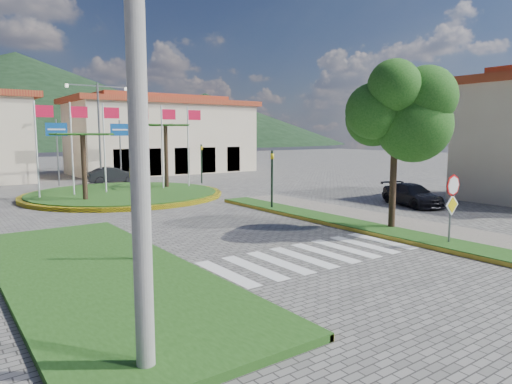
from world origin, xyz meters
TOP-DOWN VIEW (x-y plane):
  - ground at (0.00, 0.00)m, footprint 160.00×160.00m
  - sidewalk_right at (6.00, 2.00)m, footprint 4.00×28.00m
  - verge_right at (4.80, 2.00)m, footprint 1.60×28.00m
  - median_left at (-6.50, 6.00)m, footprint 5.00×14.00m
  - crosswalk at (0.00, 4.00)m, footprint 8.00×3.00m
  - roundabout_island at (0.00, 22.00)m, footprint 12.70×12.70m
  - stop_sign at (4.90, 1.96)m, footprint 0.80×0.11m
  - deciduous_tree at (5.50, 5.00)m, footprint 3.60×3.60m
  - utility_pole at (-7.50, 0.00)m, footprint 0.32×0.32m
  - traffic_light_left at (-5.20, 6.50)m, footprint 0.15×0.18m
  - traffic_light_right at (4.50, 12.00)m, footprint 0.15×0.18m
  - traffic_light_far at (8.00, 26.00)m, footprint 0.18×0.15m
  - direction_sign_west at (-2.00, 30.97)m, footprint 1.60×0.14m
  - direction_sign_east at (3.00, 30.97)m, footprint 1.60×0.14m
  - street_lamp_centre at (1.00, 30.00)m, footprint 4.80×0.16m
  - building_right at (10.00, 38.00)m, footprint 19.08×9.54m
  - hill_far_mid at (15.00, 160.00)m, footprint 180.00×180.00m
  - hill_far_east at (70.00, 135.00)m, footprint 120.00×120.00m
  - car_dark_b at (2.00, 30.15)m, footprint 4.18×1.70m
  - car_side_right at (12.00, 8.63)m, footprint 2.98×4.59m

SIDE VIEW (x-z plane):
  - ground at x=0.00m, z-range 0.00..0.00m
  - crosswalk at x=0.00m, z-range 0.00..0.01m
  - sidewalk_right at x=6.00m, z-range 0.00..0.15m
  - verge_right at x=4.80m, z-range 0.00..0.18m
  - median_left at x=-6.50m, z-range 0.00..0.18m
  - roundabout_island at x=0.00m, z-range -2.83..3.17m
  - car_side_right at x=12.00m, z-range 0.00..1.24m
  - car_dark_b at x=2.00m, z-range 0.00..1.35m
  - stop_sign at x=4.90m, z-range 0.47..3.12m
  - traffic_light_left at x=-5.20m, z-range 0.34..3.54m
  - traffic_light_right at x=4.50m, z-range 0.34..3.54m
  - traffic_light_far at x=8.00m, z-range 0.34..3.54m
  - direction_sign_west at x=-2.00m, z-range 0.93..6.13m
  - direction_sign_east at x=3.00m, z-range 0.93..6.13m
  - building_right at x=10.00m, z-range -0.12..7.93m
  - street_lamp_centre at x=1.00m, z-range 0.50..8.50m
  - utility_pole at x=-7.50m, z-range 0.00..9.00m
  - deciduous_tree at x=5.50m, z-range 1.78..8.58m
  - hill_far_east at x=70.00m, z-range 0.00..18.00m
  - hill_far_mid at x=15.00m, z-range 0.00..30.00m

